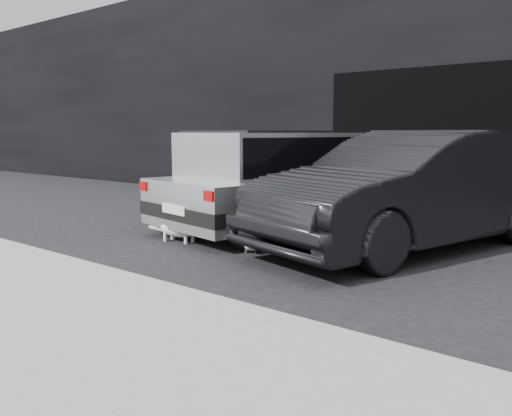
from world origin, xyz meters
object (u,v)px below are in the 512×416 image
Objects in this scene: silver_hatchback at (282,176)px; cat_white at (181,227)px; second_car at (410,190)px; cat_siamese at (253,243)px.

silver_hatchback is 1.81m from cat_white.
second_car reaches higher than silver_hatchback.
second_car is at bearing 114.07° from cat_white.
cat_siamese is 0.72× the size of cat_white.
second_car is at bearing 7.50° from silver_hatchback.
cat_siamese is 1.13m from cat_white.
cat_siamese is (0.70, -1.50, -0.69)m from silver_hatchback.
second_car is (2.07, -0.09, -0.07)m from silver_hatchback.
cat_white is at bearing -18.03° from cat_siamese.
cat_siamese is at bearing -120.21° from second_car.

